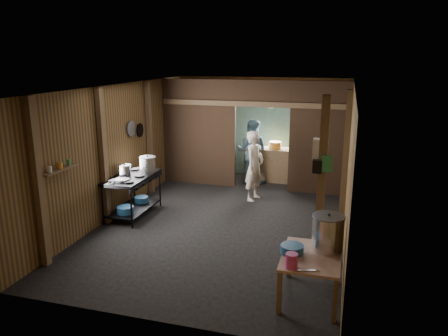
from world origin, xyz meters
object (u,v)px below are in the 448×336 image
(stock_pot, at_px, (328,233))
(gas_range, at_px, (133,196))
(prep_table, at_px, (310,276))
(yellow_tub, at_px, (275,145))
(stove_pot_large, at_px, (148,165))
(cook, at_px, (254,166))
(pink_bucket, at_px, (292,261))

(stock_pot, bearing_deg, gas_range, 153.99)
(prep_table, height_order, stock_pot, stock_pot)
(gas_range, relative_size, yellow_tub, 4.41)
(stove_pot_large, bearing_deg, yellow_tub, 53.00)
(gas_range, height_order, prep_table, gas_range)
(stove_pot_large, xyz_separation_m, stock_pot, (3.72, -2.28, -0.13))
(prep_table, distance_m, cook, 4.11)
(gas_range, distance_m, yellow_tub, 4.03)
(yellow_tub, bearing_deg, prep_table, -75.61)
(stove_pot_large, relative_size, pink_bucket, 1.83)
(stove_pot_large, xyz_separation_m, yellow_tub, (2.16, 2.86, -0.04))
(stock_pot, bearing_deg, stove_pot_large, 148.48)
(gas_range, bearing_deg, stove_pot_large, 66.09)
(stock_pot, relative_size, yellow_tub, 1.60)
(pink_bucket, relative_size, cook, 0.12)
(cook, bearing_deg, gas_range, 141.72)
(prep_table, distance_m, stove_pot_large, 4.40)
(gas_range, xyz_separation_m, yellow_tub, (2.33, 3.25, 0.53))
(prep_table, height_order, yellow_tub, yellow_tub)
(prep_table, relative_size, cook, 0.67)
(stove_pot_large, height_order, pink_bucket, stove_pot_large)
(stove_pot_large, height_order, stock_pot, stove_pot_large)
(prep_table, xyz_separation_m, cook, (-1.57, 3.77, 0.47))
(stove_pot_large, distance_m, cook, 2.34)
(pink_bucket, bearing_deg, cook, 108.00)
(stove_pot_large, xyz_separation_m, cook, (1.97, 1.25, -0.20))
(stove_pot_large, distance_m, pink_bucket, 4.44)
(stock_pot, relative_size, cook, 0.33)
(stock_pot, bearing_deg, yellow_tub, 106.90)
(stove_pot_large, relative_size, cook, 0.22)
(gas_range, height_order, cook, cook)
(gas_range, distance_m, cook, 2.72)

